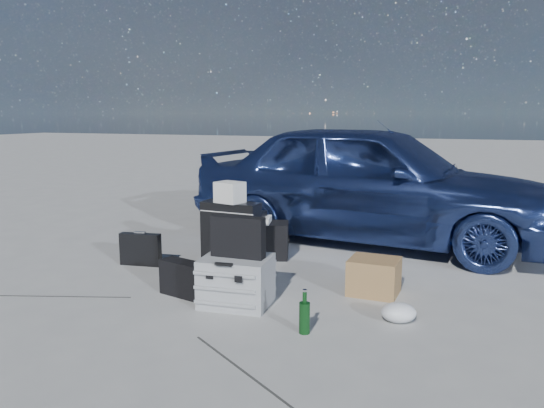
# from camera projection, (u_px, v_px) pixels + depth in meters

# --- Properties ---
(ground) EXTENTS (60.00, 60.00, 0.00)m
(ground) POSITION_uv_depth(u_px,v_px,m) (214.00, 298.00, 4.40)
(ground) COLOR #9D9D98
(ground) RESTS_ON ground
(car) EXTENTS (4.40, 2.22, 1.44)m
(car) POSITION_uv_depth(u_px,v_px,m) (371.00, 182.00, 6.26)
(car) COLOR #364D93
(car) RESTS_ON ground
(pelican_case) EXTENTS (0.57, 0.48, 0.39)m
(pelican_case) POSITION_uv_depth(u_px,v_px,m) (236.00, 281.00, 4.24)
(pelican_case) COLOR #949799
(pelican_case) RESTS_ON ground
(laptop_bag) EXTENTS (0.43, 0.11, 0.33)m
(laptop_bag) POSITION_uv_depth(u_px,v_px,m) (238.00, 237.00, 4.19)
(laptop_bag) COLOR black
(laptop_bag) RESTS_ON pelican_case
(briefcase) EXTENTS (0.43, 0.15, 0.33)m
(briefcase) POSITION_uv_depth(u_px,v_px,m) (141.00, 249.00, 5.34)
(briefcase) COLOR black
(briefcase) RESTS_ON ground
(suitcase_left) EXTENTS (0.48, 0.20, 0.61)m
(suitcase_left) POSITION_uv_depth(u_px,v_px,m) (230.00, 235.00, 5.33)
(suitcase_left) COLOR black
(suitcase_left) RESTS_ON ground
(suitcase_right) EXTENTS (0.58, 0.25, 0.68)m
(suitcase_right) POSITION_uv_depth(u_px,v_px,m) (231.00, 237.00, 5.10)
(suitcase_right) COLOR black
(suitcase_right) RESTS_ON ground
(white_carton) EXTENTS (0.29, 0.26, 0.20)m
(white_carton) POSITION_uv_depth(u_px,v_px,m) (230.00, 192.00, 5.01)
(white_carton) COLOR silver
(white_carton) RESTS_ON suitcase_right
(duffel_bag) EXTENTS (0.82, 0.53, 0.38)m
(duffel_bag) POSITION_uv_depth(u_px,v_px,m) (252.00, 240.00, 5.63)
(duffel_bag) COLOR black
(duffel_bag) RESTS_ON ground
(flat_box_white) EXTENTS (0.41, 0.34, 0.06)m
(flat_box_white) POSITION_uv_depth(u_px,v_px,m) (253.00, 220.00, 5.58)
(flat_box_white) COLOR silver
(flat_box_white) RESTS_ON duffel_bag
(flat_box_black) EXTENTS (0.27, 0.19, 0.06)m
(flat_box_black) POSITION_uv_depth(u_px,v_px,m) (252.00, 214.00, 5.58)
(flat_box_black) COLOR black
(flat_box_black) RESTS_ON flat_box_white
(kraft_bag) EXTENTS (0.26, 0.16, 0.35)m
(kraft_bag) POSITION_uv_depth(u_px,v_px,m) (234.00, 271.00, 4.58)
(kraft_bag) COLOR #966641
(kraft_bag) RESTS_ON ground
(cardboard_box) EXTENTS (0.42, 0.37, 0.30)m
(cardboard_box) POSITION_uv_depth(u_px,v_px,m) (374.00, 276.00, 4.49)
(cardboard_box) COLOR olive
(cardboard_box) RESTS_ON ground
(plastic_bag) EXTENTS (0.33, 0.31, 0.14)m
(plastic_bag) POSITION_uv_depth(u_px,v_px,m) (399.00, 312.00, 3.89)
(plastic_bag) COLOR silver
(plastic_bag) RESTS_ON ground
(messenger_bag) EXTENTS (0.45, 0.26, 0.30)m
(messenger_bag) POSITION_uv_depth(u_px,v_px,m) (184.00, 279.00, 4.44)
(messenger_bag) COLOR black
(messenger_bag) RESTS_ON ground
(green_bottle) EXTENTS (0.10, 0.10, 0.30)m
(green_bottle) POSITION_uv_depth(u_px,v_px,m) (305.00, 312.00, 3.68)
(green_bottle) COLOR black
(green_bottle) RESTS_ON ground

